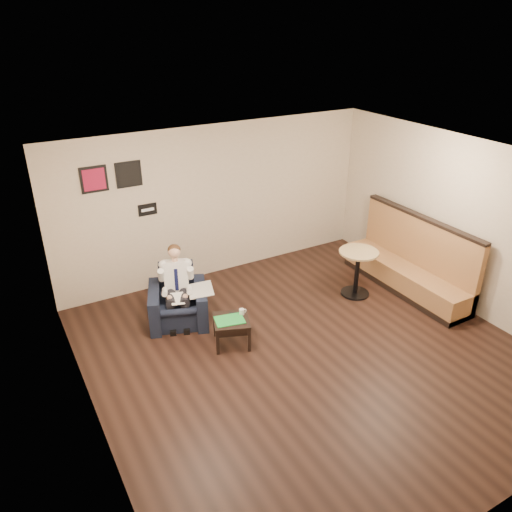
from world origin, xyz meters
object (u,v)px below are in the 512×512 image
coffee_mug (242,312)px  smartphone (233,313)px  seated_man (177,292)px  side_table (232,331)px  green_folder (230,320)px  armchair (178,297)px  cafe_table (357,273)px  banquette (408,255)px

coffee_mug → smartphone: (-0.10, 0.08, -0.04)m
seated_man → side_table: bearing=-39.8°
green_folder → armchair: bearing=113.6°
seated_man → smartphone: seated_man is taller
smartphone → cafe_table: bearing=33.0°
side_table → smartphone: (0.10, 0.12, 0.22)m
armchair → side_table: size_ratio=1.73×
armchair → cafe_table: armchair is taller
coffee_mug → cafe_table: cafe_table is taller
cafe_table → side_table: bearing=-174.8°
armchair → coffee_mug: armchair is taller
coffee_mug → smartphone: bearing=142.4°
seated_man → side_table: 1.07m
smartphone → banquette: size_ratio=0.05×
banquette → smartphone: bearing=177.0°
smartphone → banquette: 3.37m
coffee_mug → banquette: 3.26m
side_table → smartphone: smartphone is taller
green_folder → coffee_mug: size_ratio=4.74×
armchair → seated_man: 0.20m
seated_man → cafe_table: bearing=8.5°
seated_man → smartphone: size_ratio=9.02×
seated_man → banquette: 4.06m
coffee_mug → side_table: bearing=-166.8°
smartphone → seated_man: bearing=159.4°
green_folder → coffee_mug: bearing=13.2°
green_folder → banquette: banquette is taller
side_table → coffee_mug: coffee_mug is taller
coffee_mug → green_folder: bearing=-166.8°
smartphone → cafe_table: 2.47m
cafe_table → coffee_mug: bearing=-175.5°
armchair → seated_man: seated_man is taller
coffee_mug → cafe_table: size_ratio=0.11×
armchair → side_table: armchair is taller
side_table → cafe_table: (2.56, 0.23, 0.21)m
armchair → seated_man: bearing=-90.0°
coffee_mug → banquette: banquette is taller
seated_man → cafe_table: seated_man is taller
green_folder → banquette: size_ratio=0.16×
armchair → smartphone: armchair is taller
green_folder → side_table: bearing=13.2°
green_folder → cafe_table: size_ratio=0.51×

